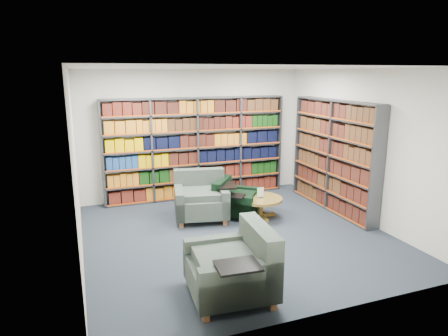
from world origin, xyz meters
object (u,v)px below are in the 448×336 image
object	(u,v)px
chair_green_right	(233,201)
coffee_table	(260,202)
chair_teal_left	(201,199)
chair_teal_front	(238,269)

from	to	relation	value
chair_green_right	coffee_table	xyz separation A→B (m)	(0.44, -0.30, 0.03)
chair_teal_left	coffee_table	bearing A→B (deg)	-22.15
chair_green_right	chair_teal_front	size ratio (longest dim) A/B	0.92
chair_teal_left	chair_green_right	size ratio (longest dim) A/B	1.13
chair_teal_front	chair_green_right	bearing A→B (deg)	69.54
chair_teal_left	chair_teal_front	size ratio (longest dim) A/B	1.04
chair_teal_front	coffee_table	size ratio (longest dim) A/B	1.42
chair_green_right	chair_teal_front	world-z (taller)	chair_teal_front
chair_green_right	coffee_table	bearing A→B (deg)	-33.98
chair_teal_left	chair_green_right	distance (m)	0.64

